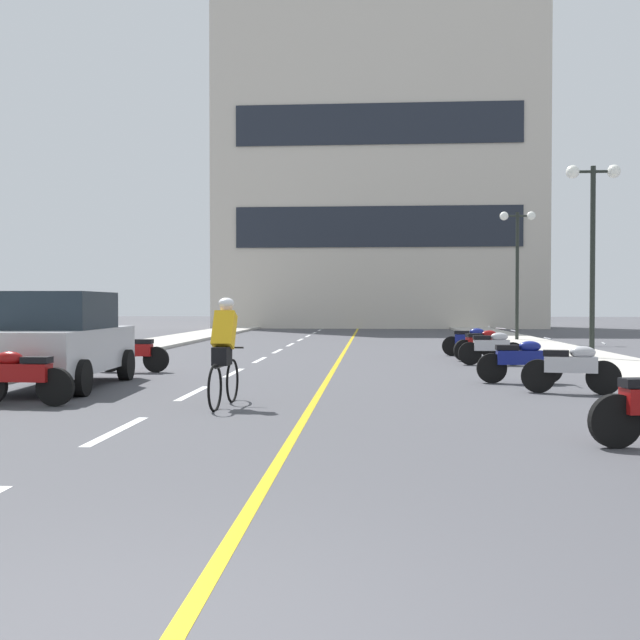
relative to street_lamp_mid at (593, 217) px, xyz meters
The scene contains 27 objects.
ground_plane 8.76m from the street_lamp_mid, 156.56° to the left, with size 140.00×140.00×0.00m, color #47474C.
curb_left 16.10m from the street_lamp_mid, 156.97° to the left, with size 2.40×72.00×0.12m, color #B7B2A8.
curb_right 7.24m from the street_lamp_mid, 89.76° to the left, with size 2.40×72.00×0.12m, color #B7B2A8.
lane_dash_1 15.53m from the street_lamp_mid, 127.66° to the right, with size 0.14×2.20×0.01m, color silver.
lane_dash_2 12.73m from the street_lamp_mid, 139.31° to the right, with size 0.14×2.20×0.01m, color silver.
lane_dash_3 10.72m from the street_lamp_mid, 157.03° to the right, with size 0.14×2.20×0.01m, color silver.
lane_dash_4 9.99m from the street_lamp_mid, behind, with size 0.14×2.20×0.01m, color silver.
lane_dash_5 10.80m from the street_lamp_mid, 155.86° to the left, with size 0.14×2.20×0.01m, color silver.
lane_dash_6 12.87m from the street_lamp_mid, 138.52° to the left, with size 0.14×2.20×0.01m, color silver.
lane_dash_7 15.70m from the street_lamp_mid, 127.15° to the left, with size 0.14×2.20×0.01m, color silver.
lane_dash_8 18.96m from the street_lamp_mid, 119.66° to the left, with size 0.14×2.20×0.01m, color silver.
lane_dash_9 22.45m from the street_lamp_mid, 114.52° to the left, with size 0.14×2.20×0.01m, color silver.
lane_dash_10 26.10m from the street_lamp_mid, 110.83° to the left, with size 0.14×2.20×0.01m, color silver.
lane_dash_11 29.83m from the street_lamp_mid, 108.08° to the left, with size 0.14×2.20×0.01m, color silver.
centre_line_yellow 10.04m from the street_lamp_mid, 138.57° to the left, with size 0.12×66.00×0.01m, color gold.
office_building 31.49m from the street_lamp_mid, 100.62° to the left, with size 21.58×6.33×21.59m.
street_lamp_mid is the anchor object (origin of this frame).
street_lamp_far 10.67m from the street_lamp_mid, 90.14° to the left, with size 1.46×0.36×5.28m.
parked_car_near 14.20m from the street_lamp_mid, 149.05° to the right, with size 2.09×4.28×1.82m.
motorcycle_2 15.41m from the street_lamp_mid, 139.76° to the right, with size 1.70×0.60×0.92m.
motorcycle_3 8.64m from the street_lamp_mid, 108.23° to the right, with size 1.68×0.64×0.92m.
motorcycle_4 7.40m from the street_lamp_mid, 117.68° to the right, with size 1.70×0.60×0.92m.
motorcycle_5 12.69m from the street_lamp_mid, 161.31° to the right, with size 1.70×0.60×0.92m.
motorcycle_6 4.70m from the street_lamp_mid, 156.13° to the right, with size 1.70×0.60×0.92m.
motorcycle_7 4.54m from the street_lamp_mid, behind, with size 1.66×0.72×0.92m.
motorcycle_8 5.06m from the street_lamp_mid, 144.80° to the left, with size 1.69×0.62×0.92m.
cyclist_rider 12.99m from the street_lamp_mid, 131.01° to the right, with size 0.42×1.77×1.71m.
Camera 1 is at (1.20, -3.27, 1.59)m, focal length 42.61 mm.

